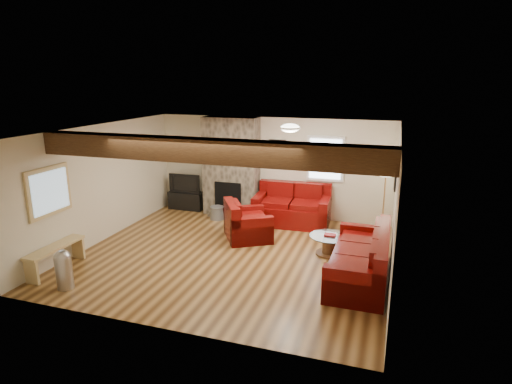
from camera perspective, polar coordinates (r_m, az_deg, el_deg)
room at (r=8.26m, az=-3.17°, el=-0.36°), size 8.00×8.00×8.00m
oak_beam at (r=6.91m, az=-7.06°, el=5.52°), size 6.00×0.36×0.38m
chimney_breast at (r=10.88m, az=-3.34°, el=3.22°), size 1.40×0.67×2.50m
back_window at (r=10.42m, az=9.24°, el=4.38°), size 0.90×0.08×1.10m
hatch_window at (r=8.57m, az=-25.86°, el=0.07°), size 0.08×1.00×0.90m
ceiling_dome at (r=8.61m, az=4.56°, el=8.32°), size 0.40×0.40×0.18m
artwork_back at (r=10.64m, az=2.86°, el=5.59°), size 0.42×0.06×0.52m
artwork_right at (r=7.90m, az=18.08°, el=1.93°), size 0.06×0.55×0.42m
sofa_three at (r=7.75m, az=13.67°, el=-8.18°), size 0.95×2.27×0.88m
loveseat at (r=10.34m, az=4.84°, el=-1.70°), size 1.84×1.12×0.95m
armchair_red at (r=9.38m, az=-1.09°, el=-3.75°), size 1.32×1.36×0.84m
coffee_table at (r=8.74m, az=9.79°, el=-6.97°), size 0.81×0.81×0.42m
tv_cabinet at (r=11.68m, az=-9.23°, el=-1.10°), size 0.94×0.38×0.47m
television at (r=11.56m, az=-9.33°, el=1.23°), size 0.88×0.11×0.50m
floor_lamp at (r=9.88m, az=16.97°, el=2.47°), size 0.42×0.42×1.64m
pine_bench at (r=8.73m, az=-25.08°, el=-7.99°), size 0.29×1.26×0.47m
pedal_bin at (r=7.92m, az=-24.25°, el=-9.37°), size 0.35×0.35×0.69m
coal_bucket at (r=10.76m, az=-5.21°, el=-2.75°), size 0.36×0.36×0.34m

